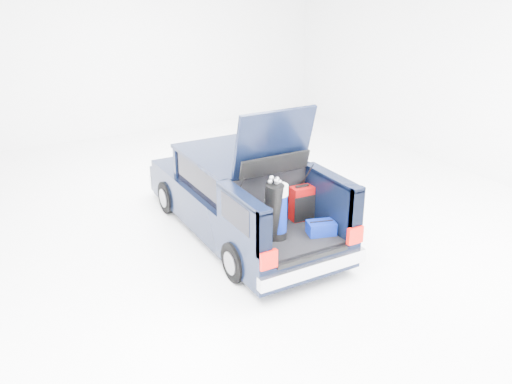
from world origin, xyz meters
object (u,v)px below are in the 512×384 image
black_golf_bag (273,212)px  blue_golf_bag (278,211)px  blue_duffel (321,228)px  red_suitcase (302,203)px  car (239,195)px

black_golf_bag → blue_golf_bag: (0.09, -0.00, -0.01)m
black_golf_bag → blue_duffel: size_ratio=2.06×
red_suitcase → black_golf_bag: (-0.75, -0.36, 0.17)m
blue_duffel → blue_golf_bag: bearing=177.4°
red_suitcase → blue_golf_bag: blue_golf_bag is taller
red_suitcase → blue_golf_bag: (-0.67, -0.36, 0.16)m
blue_golf_bag → blue_duffel: bearing=-2.7°
red_suitcase → blue_duffel: 0.61m
black_golf_bag → blue_golf_bag: black_golf_bag is taller
red_suitcase → car: bearing=116.0°
car → red_suitcase: (0.50, -1.21, 0.20)m
black_golf_bag → blue_golf_bag: 0.09m
car → blue_duffel: (0.47, -1.79, 0.03)m
car → black_golf_bag: car is taller
red_suitcase → blue_duffel: bearing=-89.3°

